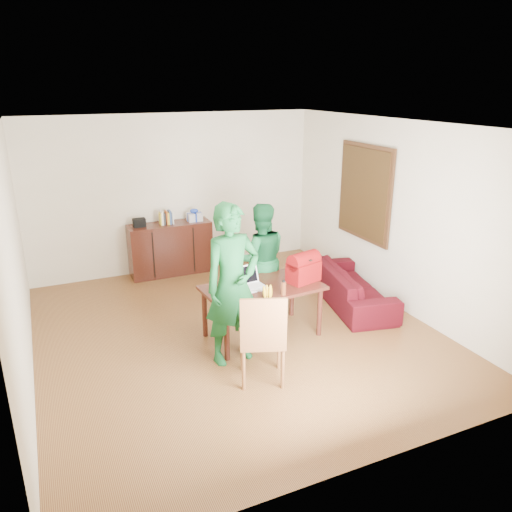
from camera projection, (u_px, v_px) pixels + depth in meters
name	position (u px, v px, depth m)	size (l,w,h in m)	color
room	(231.00, 236.00, 6.37)	(5.20, 5.70, 2.90)	#492612
table	(262.00, 292.00, 6.40)	(1.55, 0.94, 0.70)	black
chair	(262.00, 355.00, 5.51)	(0.62, 0.61, 1.08)	brown
person_near	(232.00, 285.00, 5.74)	(0.70, 0.46, 1.92)	#125124
person_far	(260.00, 259.00, 7.05)	(0.78, 0.61, 1.61)	#12542A
laptop	(252.00, 285.00, 6.28)	(0.39, 0.29, 0.26)	white
bananas	(268.00, 295.00, 6.02)	(0.17, 0.10, 0.06)	gold
bottle	(283.00, 288.00, 6.09)	(0.06, 0.06, 0.19)	#612C16
red_bag	(304.00, 270.00, 6.48)	(0.42, 0.25, 0.31)	maroon
sofa	(351.00, 286.00, 7.49)	(1.88, 0.74, 0.55)	#3A070C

